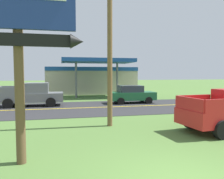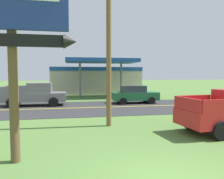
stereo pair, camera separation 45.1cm
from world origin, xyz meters
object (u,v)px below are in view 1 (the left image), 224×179
(motel_sign, at_px, (18,6))
(pickup_grey_on_road, at_px, (32,95))
(gas_station, at_px, (91,79))
(car_green_near_lane, at_px, (132,94))
(utility_pole, at_px, (110,26))

(motel_sign, distance_m, pickup_grey_on_road, 13.38)
(gas_station, height_order, car_green_near_lane, gas_station)
(pickup_grey_on_road, distance_m, car_green_near_lane, 8.72)
(utility_pole, bearing_deg, motel_sign, -129.53)
(motel_sign, distance_m, gas_station, 25.16)
(motel_sign, relative_size, gas_station, 0.56)
(motel_sign, height_order, car_green_near_lane, motel_sign)
(pickup_grey_on_road, bearing_deg, gas_station, 60.97)
(motel_sign, bearing_deg, car_green_near_lane, 59.65)
(utility_pole, xyz_separation_m, pickup_grey_on_road, (-4.84, 8.43, -4.19))
(motel_sign, xyz_separation_m, utility_pole, (3.61, 4.38, 0.51))
(motel_sign, distance_m, car_green_near_lane, 15.32)
(motel_sign, bearing_deg, utility_pole, 50.47)
(motel_sign, height_order, utility_pole, utility_pole)
(gas_station, bearing_deg, car_green_near_lane, -79.02)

